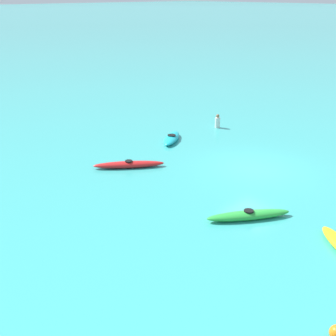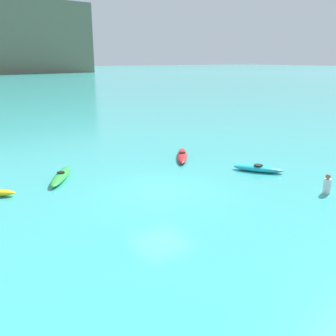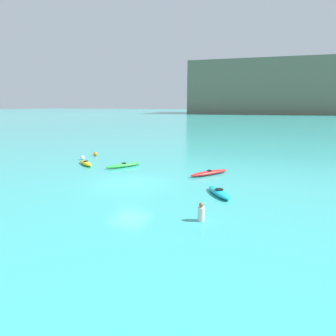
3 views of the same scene
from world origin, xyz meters
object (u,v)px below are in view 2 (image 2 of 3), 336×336
kayak_red (182,155)px  person_near_shore (327,185)px  kayak_green (61,176)px  kayak_cyan (258,168)px

kayak_red → person_near_shore: (1.70, -8.54, 0.22)m
kayak_green → kayak_red: bearing=0.1°
kayak_red → kayak_green: 7.40m
kayak_green → person_near_shore: (9.10, -8.53, 0.22)m
kayak_green → person_near_shore: bearing=-43.1°
kayak_cyan → kayak_green: size_ratio=0.82×
kayak_green → person_near_shore: size_ratio=3.56×
kayak_cyan → kayak_green: same height
kayak_cyan → kayak_red: bearing=110.6°
kayak_red → kayak_green: same height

